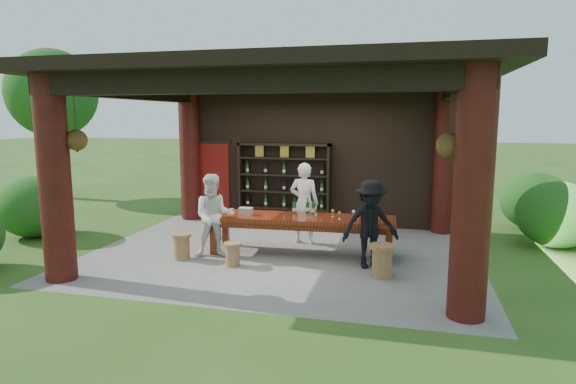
% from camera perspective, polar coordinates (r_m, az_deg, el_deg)
% --- Properties ---
extents(ground, '(90.00, 90.00, 0.00)m').
position_cam_1_polar(ground, '(9.57, -0.59, -7.18)').
color(ground, '#2D5119').
rests_on(ground, ground).
extents(pavilion, '(7.50, 6.00, 3.60)m').
position_cam_1_polar(pavilion, '(9.62, -0.03, 5.80)').
color(pavilion, slate).
rests_on(pavilion, ground).
extents(wine_shelf, '(2.29, 0.35, 2.02)m').
position_cam_1_polar(wine_shelf, '(11.83, -0.47, 0.96)').
color(wine_shelf, black).
rests_on(wine_shelf, ground).
extents(tasting_table, '(3.61, 1.08, 0.75)m').
position_cam_1_polar(tasting_table, '(9.32, 1.60, -3.59)').
color(tasting_table, '#5A1C0C').
rests_on(tasting_table, ground).
extents(stool_near_left, '(0.32, 0.32, 0.43)m').
position_cam_1_polar(stool_near_left, '(8.74, -6.59, -7.26)').
color(stool_near_left, brown).
rests_on(stool_near_left, ground).
extents(stool_near_right, '(0.42, 0.42, 0.56)m').
position_cam_1_polar(stool_near_right, '(8.23, 11.07, -7.91)').
color(stool_near_right, brown).
rests_on(stool_near_right, ground).
extents(stool_far_left, '(0.37, 0.37, 0.49)m').
position_cam_1_polar(stool_far_left, '(9.29, -12.49, -6.22)').
color(stool_far_left, brown).
rests_on(stool_far_left, ground).
extents(host, '(0.66, 0.46, 1.71)m').
position_cam_1_polar(host, '(10.10, 1.93, -1.34)').
color(host, white).
rests_on(host, ground).
extents(guest_woman, '(0.95, 0.86, 1.59)m').
position_cam_1_polar(guest_woman, '(9.20, -8.74, -2.83)').
color(guest_woman, white).
rests_on(guest_woman, ground).
extents(guest_man, '(1.16, 0.92, 1.57)m').
position_cam_1_polar(guest_man, '(8.58, 9.74, -3.79)').
color(guest_man, black).
rests_on(guest_man, ground).
extents(table_bottles, '(0.47, 0.16, 0.31)m').
position_cam_1_polar(table_bottles, '(9.53, 2.04, -1.66)').
color(table_bottles, '#194C1E').
rests_on(table_bottles, tasting_table).
extents(table_glasses, '(0.90, 0.34, 0.15)m').
position_cam_1_polar(table_glasses, '(9.23, 6.13, -2.56)').
color(table_glasses, silver).
rests_on(table_glasses, tasting_table).
extents(napkin_basket, '(0.27, 0.19, 0.14)m').
position_cam_1_polar(napkin_basket, '(9.46, -5.03, -2.29)').
color(napkin_basket, '#BF6672').
rests_on(napkin_basket, tasting_table).
extents(shrubs, '(14.95, 7.44, 1.36)m').
position_cam_1_polar(shrubs, '(9.86, 18.71, -3.80)').
color(shrubs, '#194C14').
rests_on(shrubs, ground).
extents(trees, '(21.49, 10.32, 4.80)m').
position_cam_1_polar(trees, '(10.38, 20.89, 12.29)').
color(trees, '#3F2819').
rests_on(trees, ground).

